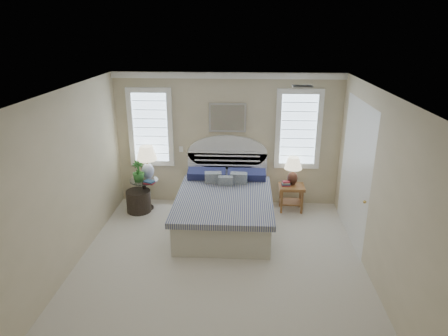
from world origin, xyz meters
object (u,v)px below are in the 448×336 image
(floor_pot, at_px, (139,201))
(lamp_right, at_px, (293,168))
(side_table_left, at_px, (145,191))
(nightstand_right, at_px, (291,192))
(bed, at_px, (225,206))
(lamp_left, at_px, (147,159))

(floor_pot, height_order, lamp_right, lamp_right)
(floor_pot, bearing_deg, side_table_left, 51.05)
(side_table_left, relative_size, floor_pot, 1.30)
(side_table_left, distance_m, lamp_right, 3.01)
(side_table_left, bearing_deg, floor_pot, -128.95)
(nightstand_right, height_order, lamp_right, lamp_right)
(bed, bearing_deg, nightstand_right, 28.03)
(lamp_left, bearing_deg, nightstand_right, -0.28)
(bed, xyz_separation_m, floor_pot, (-1.75, 0.47, -0.17))
(bed, xyz_separation_m, lamp_right, (1.32, 0.79, 0.49))
(bed, relative_size, nightstand_right, 4.29)
(side_table_left, distance_m, floor_pot, 0.23)
(side_table_left, relative_size, lamp_right, 1.11)
(side_table_left, bearing_deg, lamp_left, 61.43)
(nightstand_right, bearing_deg, floor_pot, -175.77)
(side_table_left, height_order, floor_pot, side_table_left)
(bed, xyz_separation_m, side_table_left, (-1.65, 0.59, 0.00))
(side_table_left, height_order, nightstand_right, side_table_left)
(lamp_left, bearing_deg, floor_pot, -124.32)
(side_table_left, bearing_deg, bed, -19.74)
(nightstand_right, height_order, lamp_left, lamp_left)
(floor_pot, height_order, lamp_left, lamp_left)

